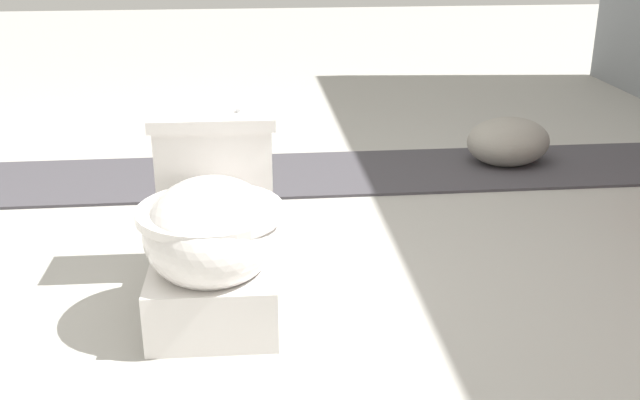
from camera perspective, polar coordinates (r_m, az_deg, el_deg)
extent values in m
plane|color=#A8A59E|center=(2.17, -4.00, -8.00)|extent=(14.00, 14.00, 0.00)
cube|color=#423F44|center=(3.24, 4.17, 2.17)|extent=(0.56, 8.00, 0.01)
cube|color=white|center=(2.18, -7.91, -5.56)|extent=(0.61, 0.35, 0.17)
ellipsoid|color=white|center=(2.02, -8.29, -2.37)|extent=(0.45, 0.37, 0.28)
cylinder|color=white|center=(1.99, -8.37, -0.89)|extent=(0.40, 0.40, 0.03)
cube|color=white|center=(2.28, -7.95, 2.09)|extent=(0.19, 0.34, 0.30)
cube|color=white|center=(2.23, -8.17, 6.17)|extent=(0.21, 0.37, 0.04)
cylinder|color=silver|center=(2.22, -6.13, 6.84)|extent=(0.02, 0.02, 0.01)
ellipsoid|color=gray|center=(3.41, 14.15, 4.34)|extent=(0.39, 0.44, 0.21)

